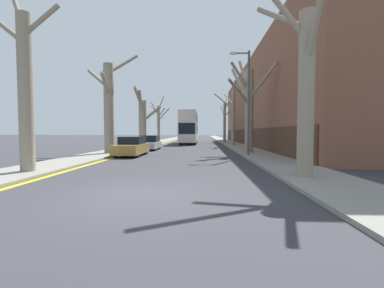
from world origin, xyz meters
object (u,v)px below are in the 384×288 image
Objects in this scene: street_tree_left_2 at (143,121)px; street_tree_right_3 at (225,120)px; street_tree_right_0 at (304,84)px; parked_car_1 at (150,143)px; parked_car_0 at (132,147)px; street_tree_left_3 at (159,122)px; double_decker_bus at (189,126)px; street_tree_right_2 at (233,116)px; street_tree_right_1 at (248,105)px; lamp_post at (247,98)px; street_tree_left_1 at (109,104)px; street_tree_left_0 at (24,84)px.

street_tree_left_2 is 0.84× the size of street_tree_right_3.
parked_car_1 is at bearing 119.91° from street_tree_right_0.
street_tree_left_2 is 1.63× the size of parked_car_1.
street_tree_left_2 reaches higher than parked_car_0.
parked_car_0 is at bearing -90.00° from parked_car_1.
street_tree_left_3 is 33.18m from street_tree_right_0.
street_tree_left_2 is at bearing -118.44° from double_decker_bus.
street_tree_right_2 reaches higher than parked_car_1.
street_tree_right_1 is 1.91× the size of parked_car_1.
street_tree_right_2 is (-0.00, 22.46, 0.28)m from street_tree_right_0.
lamp_post reaches higher than double_decker_bus.
street_tree_right_0 is 1.88× the size of parked_car_0.
street_tree_left_1 is at bearing 151.79° from parked_car_0.
street_tree_right_2 is at bearing 90.01° from street_tree_right_1.
street_tree_right_3 is at bearing 88.63° from lamp_post.
street_tree_right_3 is at bearing 40.58° from double_decker_bus.
street_tree_right_1 is at bearing 14.53° from parked_car_0.
street_tree_right_2 is 16.36m from parked_car_0.
street_tree_right_0 is 22.47m from street_tree_right_2.
double_decker_bus is (-5.77, 18.10, -1.26)m from street_tree_right_1.
parked_car_0 is at bearing -28.21° from street_tree_left_1.
street_tree_right_2 reaches higher than double_decker_bus.
parked_car_0 is (-3.14, -20.41, -1.97)m from double_decker_bus.
lamp_post is at bearing 37.42° from street_tree_left_0.
street_tree_left_1 is 16.46m from street_tree_right_2.
parked_car_1 is (0.00, 6.39, -0.01)m from parked_car_0.
street_tree_right_0 is 8.89m from lamp_post.
street_tree_left_0 is at bearing -100.43° from double_decker_bus.
street_tree_right_0 is at bearing -45.61° from parked_car_0.
street_tree_right_3 is (11.07, 24.29, -0.03)m from street_tree_left_1.
street_tree_left_1 is 10.14m from street_tree_left_2.
street_tree_left_1 is 1.06× the size of street_tree_right_1.
parked_car_0 is 6.39m from parked_car_1.
parked_car_0 is (-8.91, -13.36, -3.10)m from street_tree_right_2.
street_tree_right_0 reaches higher than street_tree_left_2.
street_tree_left_1 reaches higher than double_decker_bus.
street_tree_right_1 reaches higher than street_tree_left_3.
lamp_post is (10.45, -1.37, 0.28)m from street_tree_left_1.
street_tree_right_2 is (11.00, 12.24, -0.13)m from street_tree_left_1.
double_decker_bus is (-5.77, 7.05, -1.12)m from street_tree_right_2.
lamp_post is (-0.54, -2.56, 0.27)m from street_tree_right_1.
street_tree_left_2 is 13.98m from street_tree_right_1.
street_tree_left_1 is 1.05× the size of street_tree_right_3.
street_tree_left_1 reaches higher than street_tree_right_1.
parked_car_0 is (-8.91, -2.31, -3.24)m from street_tree_right_1.
street_tree_right_0 is at bearing -60.09° from parked_car_1.
street_tree_left_0 is 15.15m from parked_car_1.
street_tree_left_3 is (0.27, 30.57, -0.29)m from street_tree_left_0.
street_tree_right_0 reaches higher than street_tree_right_1.
parked_car_0 is 0.57× the size of lamp_post.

